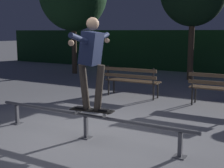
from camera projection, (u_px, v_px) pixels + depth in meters
ground_plane at (87, 137)px, 5.49m from camera, size 90.00×90.00×0.00m
hedge_backdrop at (215, 51)px, 14.02m from camera, size 24.00×1.20×1.91m
grind_rail at (86, 119)px, 5.41m from camera, size 4.00×0.18×0.44m
skateboard at (92, 110)px, 5.31m from camera, size 0.80×0.30×0.09m
skateboarder at (91, 56)px, 5.16m from camera, size 0.63×1.40×1.56m
park_bench_leftmost at (132, 79)px, 8.74m from camera, size 1.61×0.44×0.88m
park_bench_left_center at (222, 86)px, 7.52m from camera, size 1.61×0.44×0.88m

